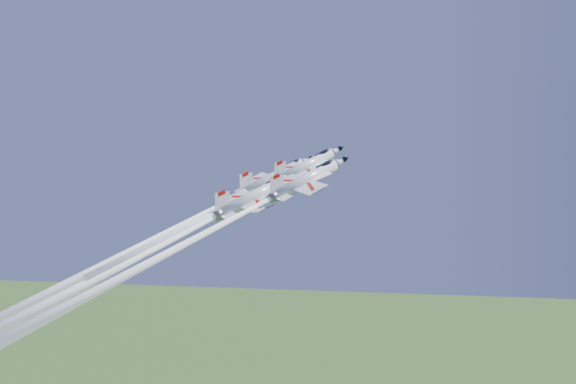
# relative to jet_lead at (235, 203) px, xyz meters

# --- Properties ---
(jet_lead) EXTENTS (28.90, 26.53, 33.12)m
(jet_lead) POSITION_rel_jet_lead_xyz_m (0.00, 0.00, 0.00)
(jet_lead) COLOR white
(jet_left) EXTENTS (36.97, 34.26, 47.04)m
(jet_left) POSITION_rel_jet_lead_xyz_m (-11.04, -1.73, -4.86)
(jet_left) COLOR white
(jet_right) EXTENTS (34.35, 31.82, 43.52)m
(jet_right) POSITION_rel_jet_lead_xyz_m (-2.74, -14.40, -3.25)
(jet_right) COLOR white
(jet_slot) EXTENTS (34.13, 31.40, 40.05)m
(jet_slot) POSITION_rel_jet_lead_xyz_m (-10.16, -8.84, -5.73)
(jet_slot) COLOR white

